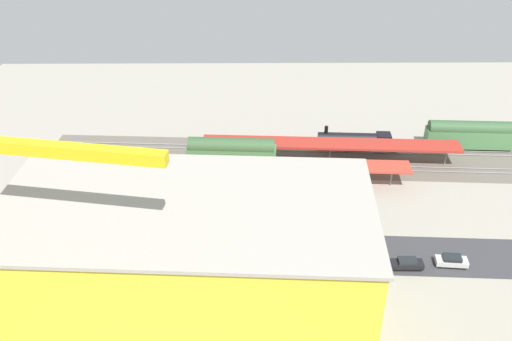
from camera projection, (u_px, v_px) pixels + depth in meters
The scene contains 21 objects.
ground_plane at pixel (291, 229), 87.52m from camera, with size 145.13×145.13×0.00m, color #9E998C.
rail_bed at pixel (284, 158), 106.48m from camera, with size 90.71×14.47×0.01m, color #665E54.
street_asphalt at pixel (293, 252), 82.83m from camera, with size 90.71×9.00×0.01m, color #38383D.
track_rails at pixel (284, 157), 106.38m from camera, with size 90.57×13.11×0.12m.
platform_canopy_near at pixel (232, 163), 97.48m from camera, with size 61.79×7.65×3.90m.
platform_canopy_far at pixel (331, 144), 103.26m from camera, with size 47.74×6.95×4.06m.
locomotive at pixel (358, 141), 108.44m from camera, with size 15.44×3.32×4.84m.
passenger_coach at pixel (470, 135), 107.86m from camera, with size 16.97×3.86×5.93m.
freight_coach_far at pixel (231, 152), 102.03m from camera, with size 16.43×4.05×5.93m.
parked_car_0 at pixel (452, 261), 79.94m from camera, with size 4.63×2.25×1.63m.
parked_car_1 at pixel (407, 264), 79.48m from camera, with size 4.62×1.77×1.55m.
parked_car_2 at pixel (357, 265), 79.22m from camera, with size 4.32×1.89×1.64m.
parked_car_3 at pixel (304, 263), 79.60m from camera, with size 4.35×2.08×1.67m.
construction_building at pixel (191, 279), 63.32m from camera, with size 39.20×19.97×19.94m, color yellow.
construction_roof_slab at pixel (185, 206), 58.00m from camera, with size 39.80×20.57×0.40m, color #ADA89E.
box_truck_0 at pixel (100, 245), 81.47m from camera, with size 9.80×3.72×3.48m.
box_truck_1 at pixel (144, 247), 81.26m from camera, with size 8.64×2.78×3.23m.
street_tree_0 at pixel (120, 205), 83.09m from camera, with size 6.25×6.25×8.90m.
street_tree_1 at pixel (356, 207), 84.92m from camera, with size 4.18×4.18×6.60m.
street_tree_2 at pixel (154, 207), 83.64m from camera, with size 4.27×4.27×7.40m.
traffic_light at pixel (313, 207), 84.35m from camera, with size 0.50×0.36×7.34m.
Camera 1 is at (6.07, 69.78, 53.56)m, focal length 39.27 mm.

